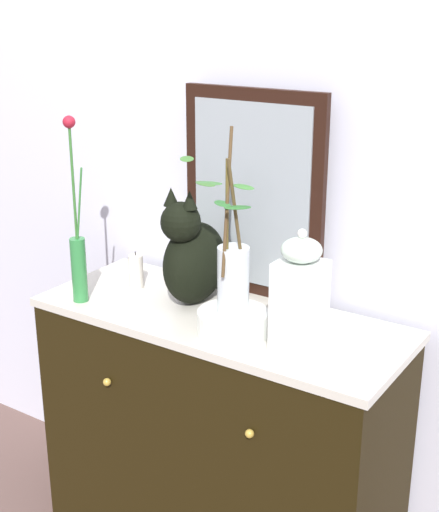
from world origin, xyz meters
name	(u,v)px	position (x,y,z in m)	size (l,w,h in m)	color
wall_back	(273,153)	(0.00, 0.30, 1.30)	(4.40, 0.08, 2.60)	silver
sideboard	(219,443)	(0.00, 0.00, 0.44)	(1.11, 0.46, 0.87)	black
mirror_leaning	(253,195)	(-0.01, 0.20, 1.19)	(0.47, 0.03, 0.63)	black
cat_sitting	(193,256)	(-0.12, 0.03, 1.02)	(0.16, 0.42, 0.36)	black
vase_slim_green	(78,252)	(-0.41, -0.15, 1.03)	(0.06, 0.05, 0.56)	#2E7C3C
bowl_porcelain	(233,323)	(0.11, -0.09, 0.91)	(0.20, 0.20, 0.07)	white
vase_glass_clear	(232,271)	(0.10, -0.10, 1.06)	(0.23, 0.14, 0.49)	silver
jar_lidded_porcelain	(300,297)	(0.30, -0.08, 1.02)	(0.12, 0.12, 0.33)	white
candle_pillar	(136,271)	(-0.34, 0.03, 0.93)	(0.05, 0.05, 0.12)	silver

